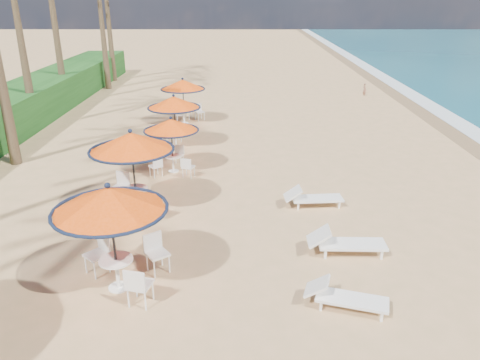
% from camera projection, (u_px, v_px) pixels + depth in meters
% --- Properties ---
extents(ground, '(160.00, 160.00, 0.00)m').
position_uv_depth(ground, '(326.00, 281.00, 11.10)').
color(ground, tan).
rests_on(ground, ground).
extents(station_0, '(2.53, 2.53, 2.64)m').
position_uv_depth(station_0, '(113.00, 212.00, 10.17)').
color(station_0, black).
rests_on(station_0, ground).
extents(station_1, '(2.55, 2.55, 2.66)m').
position_uv_depth(station_1, '(130.00, 152.00, 13.91)').
color(station_1, black).
rests_on(station_1, ground).
extents(station_2, '(2.06, 2.06, 2.15)m').
position_uv_depth(station_2, '(172.00, 132.00, 17.28)').
color(station_2, black).
rests_on(station_2, ground).
extents(station_3, '(2.28, 2.39, 2.38)m').
position_uv_depth(station_3, '(173.00, 109.00, 20.01)').
color(station_3, black).
rests_on(station_3, ground).
extents(station_4, '(2.27, 2.32, 2.37)m').
position_uv_depth(station_4, '(184.00, 90.00, 23.89)').
color(station_4, black).
rests_on(station_4, ground).
extents(lounger_near, '(1.87, 1.04, 0.64)m').
position_uv_depth(lounger_near, '(343.00, 296.00, 10.06)').
color(lounger_near, white).
rests_on(lounger_near, ground).
extents(lounger_mid, '(2.05, 0.67, 0.73)m').
position_uv_depth(lounger_mid, '(344.00, 242.00, 12.15)').
color(lounger_mid, white).
rests_on(lounger_mid, ground).
extents(lounger_far, '(1.91, 0.73, 0.67)m').
position_uv_depth(lounger_far, '(311.00, 197.00, 14.88)').
color(lounger_far, white).
rests_on(lounger_far, ground).
extents(person, '(0.29, 0.36, 0.88)m').
position_uv_depth(person, '(365.00, 89.00, 30.75)').
color(person, '#8E5D48').
rests_on(person, ground).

